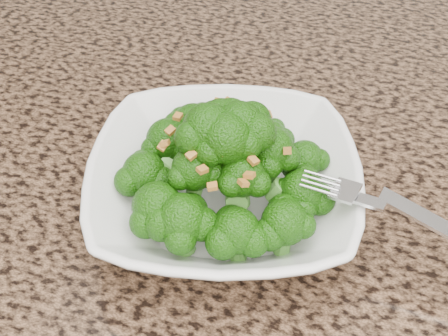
% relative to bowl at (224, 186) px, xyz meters
% --- Properties ---
extents(granite_counter, '(1.64, 1.04, 0.03)m').
position_rel_bowl_xyz_m(granite_counter, '(0.14, 0.04, -0.04)').
color(granite_counter, brown).
rests_on(granite_counter, cabinet).
extents(bowl, '(0.29, 0.29, 0.06)m').
position_rel_bowl_xyz_m(bowl, '(0.00, 0.00, 0.00)').
color(bowl, white).
rests_on(bowl, granite_counter).
extents(broccoli_pile, '(0.20, 0.20, 0.07)m').
position_rel_bowl_xyz_m(broccoli_pile, '(0.00, 0.00, 0.06)').
color(broccoli_pile, '#1C580A').
rests_on(broccoli_pile, bowl).
extents(garlic_topping, '(0.12, 0.12, 0.01)m').
position_rel_bowl_xyz_m(garlic_topping, '(0.00, 0.00, 0.10)').
color(garlic_topping, '#B4772C').
rests_on(garlic_topping, broccoli_pile).
extents(fork, '(0.20, 0.07, 0.01)m').
position_rel_bowl_xyz_m(fork, '(0.12, -0.01, 0.03)').
color(fork, silver).
rests_on(fork, bowl).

